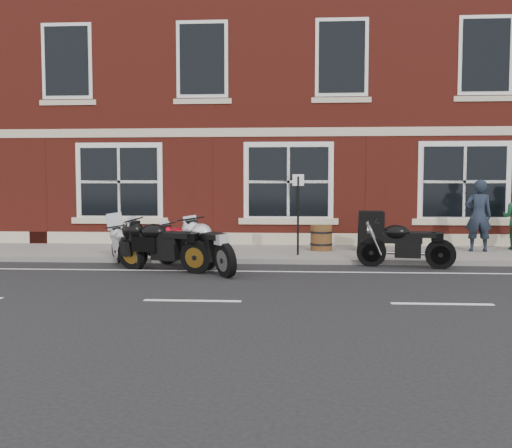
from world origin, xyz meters
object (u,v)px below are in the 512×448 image
object	(u,v)px
moto_touring_silver	(127,244)
moto_sport_red	(185,244)
a_board_sign	(371,231)
pedestrian_left	(478,216)
moto_naked_black	(404,243)
moto_sport_black	(163,244)
barrel_planter	(321,238)
parking_sign	(298,209)
moto_sport_silver	(208,244)

from	to	relation	value
moto_touring_silver	moto_sport_red	world-z (taller)	moto_touring_silver
a_board_sign	pedestrian_left	bearing A→B (deg)	18.73
moto_touring_silver	moto_naked_black	xyz separation A→B (m)	(6.39, 0.05, 0.07)
moto_sport_black	a_board_sign	size ratio (longest dim) A/B	2.07
barrel_planter	parking_sign	xyz separation A→B (m)	(-0.64, -1.04, 0.83)
moto_touring_silver	moto_sport_silver	xyz separation A→B (m)	(2.05, -0.88, 0.11)
a_board_sign	moto_sport_black	bearing A→B (deg)	-134.82
moto_touring_silver	parking_sign	size ratio (longest dim) A/B	0.77
moto_sport_black	moto_naked_black	distance (m)	5.43
moto_naked_black	moto_sport_red	bearing A→B (deg)	103.78
moto_touring_silver	parking_sign	bearing A→B (deg)	-19.02
moto_sport_red	moto_sport_black	xyz separation A→B (m)	(-0.36, -0.70, 0.08)
moto_sport_red	pedestrian_left	size ratio (longest dim) A/B	0.86
barrel_planter	parking_sign	distance (m)	1.47
moto_sport_black	moto_sport_silver	distance (m)	1.02
barrel_planter	moto_naked_black	bearing A→B (deg)	-51.89
moto_sport_black	moto_naked_black	xyz separation A→B (m)	(5.36, 0.87, -0.03)
moto_touring_silver	pedestrian_left	bearing A→B (deg)	-21.54
moto_sport_red	a_board_sign	xyz separation A→B (m)	(4.55, 2.22, 0.14)
moto_sport_silver	barrel_planter	size ratio (longest dim) A/B	2.98
moto_naked_black	moto_sport_black	bearing A→B (deg)	111.09
a_board_sign	barrel_planter	xyz separation A→B (m)	(-1.30, 0.18, -0.20)
moto_sport_black	barrel_planter	size ratio (longest dim) A/B	3.32
moto_sport_silver	barrel_planter	xyz separation A→B (m)	(2.59, 3.17, -0.15)
moto_touring_silver	a_board_sign	size ratio (longest dim) A/B	1.43
moto_naked_black	a_board_sign	xyz separation A→B (m)	(-0.45, 2.06, 0.10)
moto_sport_black	moto_naked_black	world-z (taller)	moto_sport_black
moto_sport_black	barrel_planter	bearing A→B (deg)	-29.79
parking_sign	moto_sport_red	bearing A→B (deg)	-143.61
moto_sport_red	moto_sport_silver	xyz separation A→B (m)	(0.66, -0.77, 0.09)
moto_sport_red	barrel_planter	size ratio (longest dim) A/B	2.42
moto_sport_red	barrel_planter	distance (m)	4.04
moto_sport_black	parking_sign	world-z (taller)	parking_sign
moto_sport_red	moto_naked_black	distance (m)	5.00
moto_sport_black	moto_naked_black	bearing A→B (deg)	-61.29
parking_sign	moto_naked_black	bearing A→B (deg)	-17.85
pedestrian_left	parking_sign	distance (m)	4.89
a_board_sign	moto_touring_silver	bearing A→B (deg)	-146.03
moto_sport_silver	moto_naked_black	size ratio (longest dim) A/B	0.93
parking_sign	moto_sport_black	bearing A→B (deg)	-136.38
moto_sport_red	a_board_sign	size ratio (longest dim) A/B	1.51
moto_sport_black	moto_sport_silver	size ratio (longest dim) A/B	1.11
moto_touring_silver	pedestrian_left	distance (m)	9.08
pedestrian_left	a_board_sign	xyz separation A→B (m)	(-2.83, -0.22, -0.41)
moto_sport_black	moto_sport_red	bearing A→B (deg)	-7.69
moto_naked_black	parking_sign	world-z (taller)	parking_sign
barrel_planter	pedestrian_left	bearing A→B (deg)	0.54
moto_sport_silver	a_board_sign	bearing A→B (deg)	3.29
moto_naked_black	pedestrian_left	xyz separation A→B (m)	(2.37, 2.27, 0.50)
moto_touring_silver	parking_sign	world-z (taller)	parking_sign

